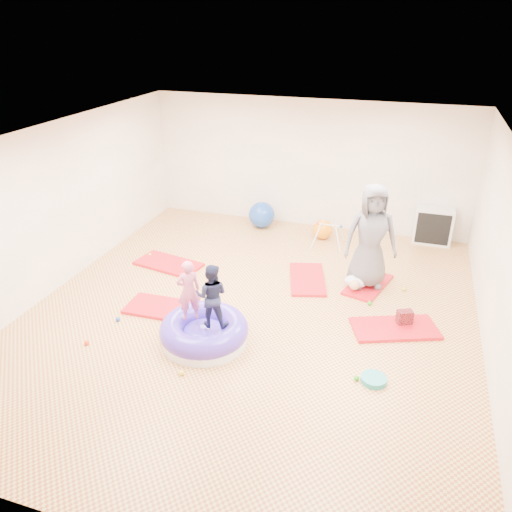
% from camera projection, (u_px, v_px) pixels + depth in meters
% --- Properties ---
extents(room, '(7.01, 8.01, 2.81)m').
position_uv_depth(room, '(250.00, 234.00, 7.45)').
color(room, tan).
rests_on(room, ground).
extents(gym_mat_front_left, '(1.29, 0.67, 0.05)m').
position_uv_depth(gym_mat_front_left, '(165.00, 308.00, 8.16)').
color(gym_mat_front_left, red).
rests_on(gym_mat_front_left, ground).
extents(gym_mat_mid_left, '(1.35, 0.85, 0.05)m').
position_uv_depth(gym_mat_mid_left, '(169.00, 264.00, 9.60)').
color(gym_mat_mid_left, red).
rests_on(gym_mat_mid_left, ground).
extents(gym_mat_center_back, '(0.91, 1.33, 0.05)m').
position_uv_depth(gym_mat_center_back, '(307.00, 279.00, 9.06)').
color(gym_mat_center_back, red).
rests_on(gym_mat_center_back, ground).
extents(gym_mat_right, '(1.43, 1.07, 0.05)m').
position_uv_depth(gym_mat_right, '(395.00, 328.00, 7.64)').
color(gym_mat_right, red).
rests_on(gym_mat_right, ground).
extents(gym_mat_rear_right, '(0.83, 1.22, 0.05)m').
position_uv_depth(gym_mat_rear_right, '(368.00, 285.00, 8.87)').
color(gym_mat_rear_right, red).
rests_on(gym_mat_rear_right, ground).
extents(inflatable_cushion, '(1.31, 1.31, 0.41)m').
position_uv_depth(inflatable_cushion, '(204.00, 332.00, 7.33)').
color(inflatable_cushion, white).
rests_on(inflatable_cushion, ground).
extents(child_pink, '(0.41, 0.38, 0.95)m').
position_uv_depth(child_pink, '(188.00, 287.00, 7.12)').
color(child_pink, '#D55E88').
rests_on(child_pink, inflatable_cushion).
extents(child_navy, '(0.53, 0.44, 0.96)m').
position_uv_depth(child_navy, '(211.00, 293.00, 6.97)').
color(child_navy, '#191C3B').
rests_on(child_navy, inflatable_cushion).
extents(adult_caregiver, '(1.04, 0.84, 1.84)m').
position_uv_depth(adult_caregiver, '(371.00, 236.00, 8.46)').
color(adult_caregiver, '#57575F').
rests_on(adult_caregiver, gym_mat_rear_right).
extents(infant, '(0.39, 0.39, 0.23)m').
position_uv_depth(infant, '(355.00, 282.00, 8.67)').
color(infant, white).
rests_on(infant, gym_mat_rear_right).
extents(ball_pit_balls, '(4.98, 3.33, 0.07)m').
position_uv_depth(ball_pit_balls, '(226.00, 310.00, 8.09)').
color(ball_pit_balls, yellow).
rests_on(ball_pit_balls, ground).
extents(exercise_ball_blue, '(0.59, 0.59, 0.59)m').
position_uv_depth(exercise_ball_blue, '(262.00, 215.00, 11.20)').
color(exercise_ball_blue, '#1B43A4').
rests_on(exercise_ball_blue, ground).
extents(exercise_ball_orange, '(0.41, 0.41, 0.41)m').
position_uv_depth(exercise_ball_orange, '(323.00, 229.00, 10.66)').
color(exercise_ball_orange, orange).
rests_on(exercise_ball_orange, ground).
extents(infant_play_gym, '(0.65, 0.61, 0.49)m').
position_uv_depth(infant_play_gym, '(329.00, 232.00, 10.25)').
color(infant_play_gym, silver).
rests_on(infant_play_gym, ground).
extents(cube_shelf, '(0.77, 0.38, 0.77)m').
position_uv_depth(cube_shelf, '(433.00, 226.00, 10.38)').
color(cube_shelf, silver).
rests_on(cube_shelf, ground).
extents(balance_disc, '(0.34, 0.34, 0.08)m').
position_uv_depth(balance_disc, '(374.00, 379.00, 6.56)').
color(balance_disc, teal).
rests_on(balance_disc, ground).
extents(backpack, '(0.27, 0.23, 0.27)m').
position_uv_depth(backpack, '(404.00, 318.00, 7.70)').
color(backpack, '#B12A34').
rests_on(backpack, ground).
extents(yellow_toy, '(0.20, 0.20, 0.03)m').
position_uv_depth(yellow_toy, '(200.00, 356.00, 7.05)').
color(yellow_toy, yellow).
rests_on(yellow_toy, ground).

